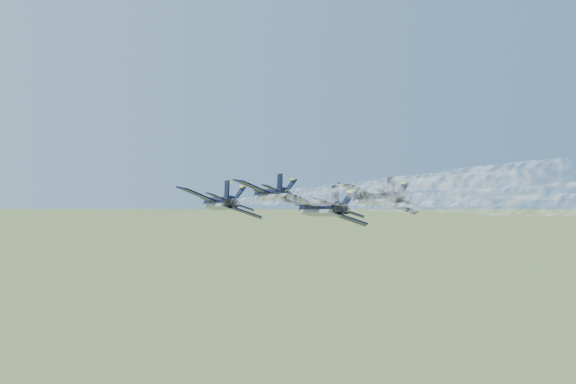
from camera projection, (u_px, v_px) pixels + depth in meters
jet_lead at (270, 194)px, 117.28m from camera, size 10.98×15.87×5.13m
jet_left at (219, 202)px, 105.18m from camera, size 10.98×15.87×5.13m
jet_right at (375, 198)px, 110.73m from camera, size 10.98×15.87×5.13m
jet_slot at (321, 208)px, 98.36m from camera, size 10.98×15.87×5.13m
smoke_trail_lead at (409, 239)px, 73.43m from camera, size 18.98×58.28×2.54m
smoke_trail_left at (348, 262)px, 61.33m from camera, size 18.98×58.28×2.54m
smoke_trail_slot at (549, 280)px, 54.51m from camera, size 18.98×58.28×2.54m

